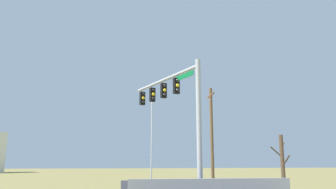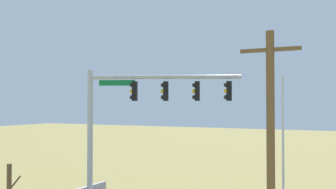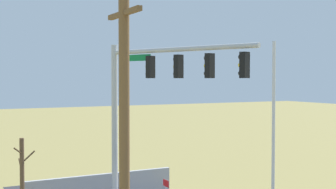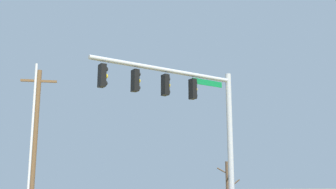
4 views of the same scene
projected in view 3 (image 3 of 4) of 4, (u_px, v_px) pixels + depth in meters
The scene contains 6 objects.
retaining_fence at pixel (100, 188), 22.87m from camera, with size 0.20×7.64×1.36m, color #A8A8AD.
signal_mast at pixel (152, 92), 19.71m from camera, with size 7.07×3.10×7.65m.
flagpole at pixel (273, 160), 14.01m from camera, with size 0.10×0.10×7.24m, color silver.
utility_pole at pixel (124, 153), 11.17m from camera, with size 1.90×0.26×8.28m.
bare_tree at pixel (22, 175), 20.54m from camera, with size 1.27×1.02×3.46m.
open_sign at pixel (166, 186), 22.17m from camera, with size 0.56×0.04×1.22m.
Camera 3 is at (-17.01, 7.59, 6.10)m, focal length 49.21 mm.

